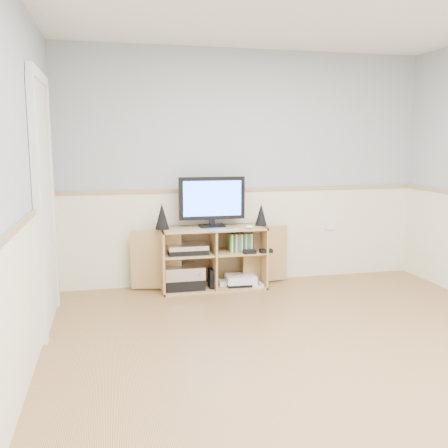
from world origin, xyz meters
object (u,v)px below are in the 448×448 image
at_px(media_cabinet, 212,256).
at_px(keyboard, 222,229).
at_px(monitor, 212,200).
at_px(game_consoles, 239,280).

height_order(media_cabinet, keyboard, keyboard).
xyz_separation_m(monitor, keyboard, (0.07, -0.19, -0.28)).
bearing_deg(monitor, keyboard, -70.63).
height_order(keyboard, game_consoles, keyboard).
distance_m(media_cabinet, monitor, 0.60).
xyz_separation_m(media_cabinet, keyboard, (0.07, -0.19, 0.32)).
bearing_deg(media_cabinet, game_consoles, -12.68).
distance_m(media_cabinet, keyboard, 0.38).
xyz_separation_m(monitor, game_consoles, (0.28, -0.06, -0.86)).
bearing_deg(game_consoles, media_cabinet, 167.32).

